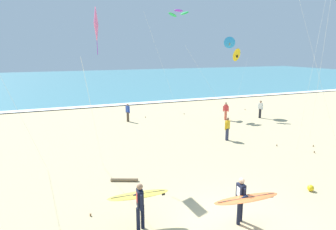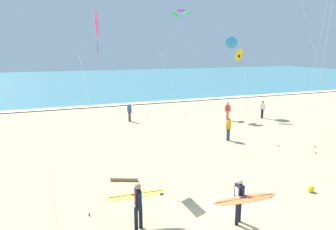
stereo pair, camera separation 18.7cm
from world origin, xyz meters
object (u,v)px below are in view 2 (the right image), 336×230
Objects in this scene: beach_ball at (311,189)px; bystander_yellow_top at (228,129)px; surfer_trailing at (137,199)px; bystander_blue_top at (129,112)px; kite_diamond_rose_close at (96,27)px; surfer_lead at (242,198)px; kite_delta_golden_far at (238,55)px; kite_delta_cobalt_low at (231,43)px; kite_arc_violet_outer at (180,13)px; bystander_white_top at (262,109)px; bystander_red_top at (228,111)px; driftwood_log at (124,179)px.

bystander_yellow_top is at bearing 84.80° from beach_ball.
surfer_trailing is 15.69m from bystander_blue_top.
surfer_lead is at bearing -61.93° from kite_diamond_rose_close.
kite_delta_cobalt_low reaches higher than kite_delta_golden_far.
kite_arc_violet_outer is (-3.70, 3.14, 2.76)m from kite_delta_cobalt_low.
kite_delta_golden_far is 3.91× the size of bystander_white_top.
kite_delta_cobalt_low is at bearing 55.53° from bystander_red_top.
bystander_blue_top is at bearing 165.15° from bystander_white_top.
kite_delta_golden_far is at bearing -30.11° from kite_arc_violet_outer.
kite_diamond_rose_close is 15.48m from kite_arc_violet_outer.
beach_ball is (4.26, -15.49, -0.67)m from bystander_blue_top.
surfer_trailing is 19.32m from bystander_white_top.
kite_arc_violet_outer is 18.93m from driftwood_log.
bystander_white_top is at bearing 39.41° from surfer_trailing.
kite_delta_golden_far is 22.22× the size of beach_ball.
kite_arc_violet_outer is at bearing 22.65° from bystander_blue_top.
bystander_yellow_top reaches higher than driftwood_log.
bystander_red_top is at bearing 172.78° from bystander_white_top.
kite_diamond_rose_close is 5.03× the size of bystander_blue_top.
bystander_red_top is at bearing -136.03° from kite_delta_golden_far.
surfer_trailing is at bearing -132.91° from kite_delta_golden_far.
surfer_trailing is 1.71× the size of driftwood_log.
bystander_yellow_top is (5.01, 8.76, -0.24)m from surfer_lead.
surfer_lead reaches higher than bystander_red_top.
kite_delta_golden_far is at bearing 111.03° from bystander_white_top.
surfer_lead is 17.77m from bystander_white_top.
kite_delta_golden_far is 3.91× the size of bystander_yellow_top.
kite_delta_golden_far reaches higher than surfer_trailing.
beach_ball is at bearing -94.67° from kite_arc_violet_outer.
beach_ball is at bearing -1.34° from surfer_trailing.
kite_delta_golden_far is at bearing 53.35° from bystander_yellow_top.
driftwood_log is at bearing -139.19° from kite_delta_cobalt_low.
surfer_lead is at bearing -130.59° from bystander_white_top.
kite_delta_golden_far is 5.78m from bystander_red_top.
surfer_lead is 9.87m from kite_diamond_rose_close.
kite_delta_cobalt_low is at bearing -4.55° from bystander_blue_top.
driftwood_log is at bearing 151.58° from beach_ball.
bystander_blue_top is 9.23m from bystander_yellow_top.
surfer_trailing is 1.38× the size of bystander_white_top.
bystander_yellow_top is 1.00× the size of bystander_white_top.
bystander_blue_top is (-10.47, 0.37, -4.78)m from kite_delta_golden_far.
bystander_yellow_top is 8.07m from bystander_white_top.
surfer_trailing is at bearing -138.05° from bystander_yellow_top.
driftwood_log is (-3.01, 5.01, -0.97)m from surfer_lead.
driftwood_log is at bearing -104.87° from bystander_blue_top.
driftwood_log is (0.36, 3.78, -0.97)m from surfer_trailing.
bystander_yellow_top is at bearing 41.95° from surfer_trailing.
kite_diamond_rose_close is 12.08m from bystander_blue_top.
kite_delta_golden_far is 17.03m from kite_diamond_rose_close.
kite_delta_golden_far reaches higher than bystander_blue_top.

